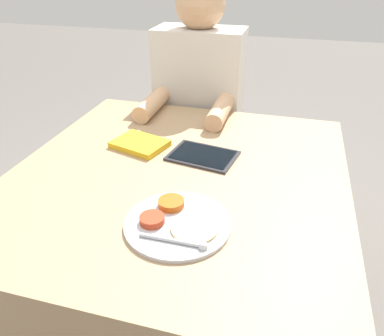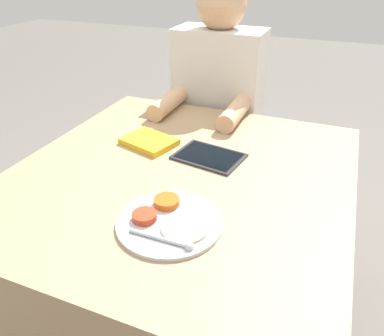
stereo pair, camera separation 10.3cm
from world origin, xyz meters
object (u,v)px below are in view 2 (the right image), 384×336
thali_tray (169,221)px  tablet_device (209,156)px  red_notebook (149,142)px  person_diner (216,130)px

thali_tray → tablet_device: (-0.02, 0.35, -0.00)m
red_notebook → thali_tray: bearing=-56.2°
red_notebook → tablet_device: bearing=-3.7°
thali_tray → red_notebook: thali_tray is taller
thali_tray → red_notebook: 0.44m
thali_tray → person_diner: bearing=101.0°
red_notebook → tablet_device: red_notebook is taller
tablet_device → red_notebook: bearing=176.3°
tablet_device → person_diner: person_diner is taller
thali_tray → person_diner: (-0.17, 0.89, -0.17)m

